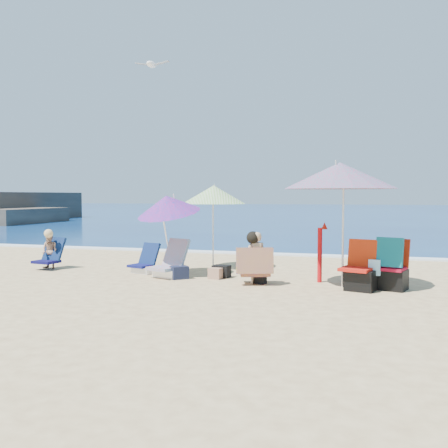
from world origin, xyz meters
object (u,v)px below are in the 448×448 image
(umbrella_striped, at_px, (214,195))
(umbrella_turquoise, at_px, (340,176))
(chair_navy, at_px, (145,265))
(chair_rainbow, at_px, (171,267))
(camp_chair_left, at_px, (361,275))
(umbrella_blue, at_px, (168,205))
(camp_chair_right, at_px, (391,271))
(seagull, at_px, (151,64))
(person_left, at_px, (50,251))
(furled_umbrella, at_px, (321,249))
(person_center, at_px, (255,259))

(umbrella_striped, bearing_deg, umbrella_turquoise, -29.62)
(umbrella_turquoise, relative_size, chair_navy, 3.71)
(chair_rainbow, relative_size, camp_chair_left, 1.00)
(umbrella_blue, bearing_deg, camp_chair_left, -8.42)
(umbrella_blue, distance_m, chair_rainbow, 1.30)
(camp_chair_left, xyz_separation_m, camp_chair_right, (0.52, 0.20, 0.08))
(umbrella_blue, distance_m, camp_chair_right, 4.63)
(chair_navy, bearing_deg, seagull, 106.57)
(umbrella_turquoise, bearing_deg, umbrella_blue, 173.31)
(seagull, bearing_deg, chair_rainbow, -54.43)
(person_left, bearing_deg, furled_umbrella, -0.67)
(umbrella_turquoise, xyz_separation_m, furled_umbrella, (-0.38, 0.47, -1.41))
(furled_umbrella, distance_m, camp_chair_left, 1.07)
(chair_navy, height_order, person_left, person_left)
(umbrella_turquoise, bearing_deg, person_center, -175.06)
(person_center, bearing_deg, chair_navy, 163.78)
(camp_chair_right, bearing_deg, umbrella_striped, 156.98)
(umbrella_turquoise, xyz_separation_m, chair_rainbow, (-3.44, 0.28, -1.84))
(umbrella_blue, height_order, seagull, seagull)
(chair_rainbow, height_order, person_left, person_left)
(person_left, bearing_deg, seagull, 31.89)
(chair_navy, bearing_deg, umbrella_striped, 39.67)
(umbrella_striped, relative_size, camp_chair_left, 2.17)
(camp_chair_left, bearing_deg, person_center, 178.98)
(umbrella_striped, relative_size, furled_umbrella, 1.66)
(umbrella_turquoise, relative_size, camp_chair_left, 2.80)
(umbrella_striped, distance_m, camp_chair_left, 4.06)
(person_center, xyz_separation_m, seagull, (-2.99, 1.93, 4.32))
(umbrella_striped, height_order, chair_navy, umbrella_striped)
(chair_navy, bearing_deg, umbrella_turquoise, -8.64)
(umbrella_blue, distance_m, chair_navy, 1.49)
(umbrella_striped, bearing_deg, person_left, -162.70)
(chair_navy, height_order, seagull, seagull)
(umbrella_striped, relative_size, person_left, 2.11)
(furled_umbrella, height_order, chair_rainbow, furled_umbrella)
(camp_chair_right, height_order, person_left, camp_chair_right)
(umbrella_striped, distance_m, furled_umbrella, 3.02)
(chair_rainbow, bearing_deg, person_center, -12.23)
(chair_rainbow, xyz_separation_m, person_center, (1.90, -0.41, 0.28))
(chair_navy, relative_size, person_center, 0.67)
(camp_chair_left, distance_m, person_left, 6.97)
(camp_chair_right, bearing_deg, umbrella_blue, 175.11)
(umbrella_striped, bearing_deg, seagull, 175.32)
(umbrella_turquoise, height_order, person_center, umbrella_turquoise)
(person_center, height_order, person_left, person_center)
(umbrella_striped, bearing_deg, furled_umbrella, -25.05)
(person_center, xyz_separation_m, person_left, (-5.00, 0.68, -0.07))
(umbrella_turquoise, xyz_separation_m, camp_chair_right, (0.91, 0.03, -1.71))
(seagull, bearing_deg, umbrella_blue, -54.88)
(furled_umbrella, bearing_deg, umbrella_striped, 154.95)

